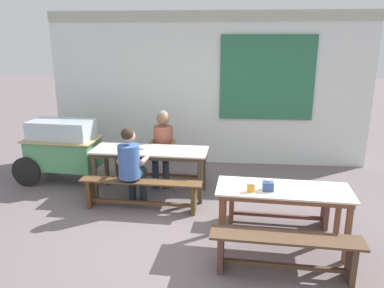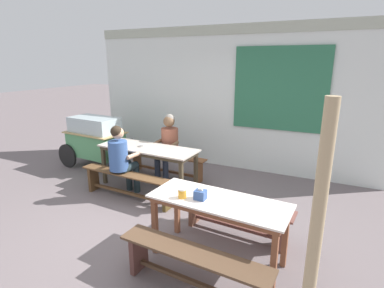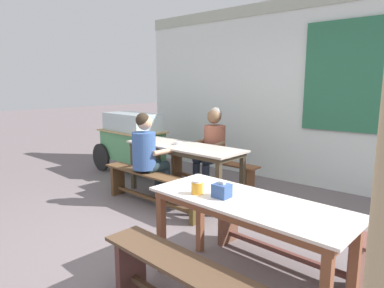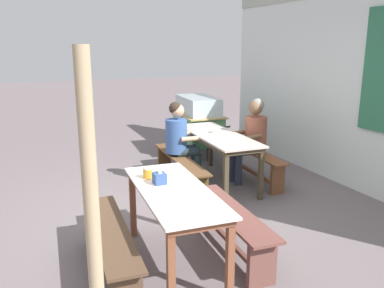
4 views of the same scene
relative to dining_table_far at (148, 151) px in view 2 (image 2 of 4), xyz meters
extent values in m
plane|color=slate|center=(0.83, -1.13, -0.69)|extent=(40.00, 40.00, 0.00)
cube|color=silver|center=(0.83, 1.76, 0.70)|extent=(6.24, 0.12, 2.77)
cube|color=#2E6F4E|center=(1.95, 1.67, 1.05)|extent=(1.78, 0.03, 1.60)
cube|color=#A9B19F|center=(0.83, 1.78, 2.18)|extent=(6.24, 0.20, 0.20)
cube|color=beige|center=(0.00, 0.00, 0.07)|extent=(1.87, 0.72, 0.03)
cube|color=#463B2A|center=(0.00, 0.00, 0.02)|extent=(1.79, 0.65, 0.06)
cube|color=#463B2A|center=(0.85, 0.23, -0.35)|extent=(0.06, 0.06, 0.68)
cube|color=#463B2A|center=(0.83, -0.30, -0.35)|extent=(0.06, 0.06, 0.68)
cube|color=#463B2A|center=(-0.83, 0.30, -0.35)|extent=(0.06, 0.06, 0.68)
cube|color=#463B2A|center=(-0.85, -0.23, -0.35)|extent=(0.06, 0.06, 0.68)
cube|color=silver|center=(1.91, -1.43, 0.07)|extent=(1.62, 0.71, 0.02)
cube|color=brown|center=(1.91, -1.43, 0.03)|extent=(1.53, 0.65, 0.06)
cube|color=brown|center=(2.64, -1.22, -0.34)|extent=(0.06, 0.06, 0.68)
cube|color=brown|center=(2.61, -1.72, -0.34)|extent=(0.06, 0.06, 0.68)
cube|color=brown|center=(1.21, -1.14, -0.34)|extent=(0.06, 0.06, 0.68)
cube|color=brown|center=(1.19, -1.63, -0.34)|extent=(0.06, 0.06, 0.68)
cube|color=brown|center=(0.02, 0.60, -0.24)|extent=(1.73, 0.31, 0.02)
cube|color=brown|center=(0.76, 0.57, -0.47)|extent=(0.07, 0.21, 0.44)
cube|color=brown|center=(-0.71, 0.63, -0.47)|extent=(0.07, 0.21, 0.44)
cube|color=brown|center=(0.02, 0.60, -0.58)|extent=(1.44, 0.10, 0.04)
cube|color=brown|center=(-0.02, -0.60, -0.24)|extent=(1.83, 0.32, 0.02)
cube|color=brown|center=(0.76, -0.63, -0.47)|extent=(0.07, 0.21, 0.44)
cube|color=brown|center=(-0.81, -0.57, -0.47)|extent=(0.07, 0.21, 0.44)
cube|color=brown|center=(-0.02, -0.60, -0.58)|extent=(1.54, 0.11, 0.04)
cube|color=brown|center=(1.95, -0.83, -0.24)|extent=(1.51, 0.40, 0.03)
cube|color=brown|center=(2.57, -0.87, -0.47)|extent=(0.08, 0.27, 0.43)
cube|color=brown|center=(1.32, -0.79, -0.47)|extent=(0.08, 0.27, 0.43)
cube|color=brown|center=(1.95, -0.83, -0.58)|extent=(1.22, 0.12, 0.04)
cube|color=brown|center=(1.88, -2.02, -0.24)|extent=(1.63, 0.39, 0.03)
cube|color=brown|center=(1.19, -1.98, -0.47)|extent=(0.07, 0.26, 0.43)
cube|color=brown|center=(1.88, -2.02, -0.58)|extent=(1.33, 0.12, 0.04)
cube|color=#559D65|center=(-1.63, 0.41, -0.17)|extent=(1.22, 0.72, 0.51)
cube|color=silver|center=(-1.63, 0.41, 0.25)|extent=(1.10, 0.65, 0.34)
cube|color=tan|center=(-1.63, 0.41, 0.09)|extent=(1.31, 0.81, 0.02)
cylinder|color=black|center=(-2.14, 0.80, -0.43)|extent=(0.52, 0.09, 0.52)
cylinder|color=black|center=(-2.20, 0.11, -0.43)|extent=(0.52, 0.09, 0.52)
cylinder|color=#333333|center=(-1.11, 0.37, -0.56)|extent=(0.05, 0.05, 0.26)
cylinder|color=#3F3F3F|center=(-0.87, 0.36, -0.02)|extent=(0.08, 0.63, 0.04)
cylinder|color=#2A3446|center=(0.03, 0.25, -0.46)|extent=(0.11, 0.11, 0.46)
cylinder|color=#2A3446|center=(0.21, 0.25, -0.46)|extent=(0.11, 0.11, 0.46)
cylinder|color=#2A3446|center=(0.03, 0.42, -0.17)|extent=(0.13, 0.38, 0.13)
cylinder|color=#2A3446|center=(0.21, 0.42, -0.17)|extent=(0.13, 0.38, 0.13)
cylinder|color=#95513D|center=(0.12, 0.59, 0.07)|extent=(0.33, 0.33, 0.50)
sphere|color=brown|center=(0.12, 0.57, 0.46)|extent=(0.22, 0.22, 0.22)
sphere|color=gray|center=(0.12, 0.60, 0.50)|extent=(0.20, 0.20, 0.20)
cylinder|color=brown|center=(-0.07, 0.41, 0.05)|extent=(0.07, 0.30, 0.09)
cylinder|color=brown|center=(0.30, 0.41, 0.05)|extent=(0.07, 0.31, 0.10)
cylinder|color=#1D2A2F|center=(-0.06, -0.29, -0.46)|extent=(0.11, 0.11, 0.46)
cylinder|color=#1D2A2F|center=(-0.24, -0.27, -0.46)|extent=(0.11, 0.11, 0.46)
cylinder|color=#1D2A2F|center=(-0.08, -0.45, -0.17)|extent=(0.17, 0.35, 0.13)
cylinder|color=#1D2A2F|center=(-0.26, -0.43, -0.17)|extent=(0.17, 0.35, 0.13)
cylinder|color=#395B9A|center=(-0.19, -0.59, 0.06)|extent=(0.32, 0.32, 0.50)
sphere|color=tan|center=(-0.18, -0.57, 0.44)|extent=(0.20, 0.20, 0.20)
sphere|color=#2D2319|center=(-0.19, -0.60, 0.48)|extent=(0.19, 0.19, 0.19)
cylinder|color=tan|center=(0.01, -0.43, 0.05)|extent=(0.10, 0.31, 0.07)
cylinder|color=tan|center=(-0.34, -0.39, 0.05)|extent=(0.10, 0.31, 0.09)
cube|color=#35548F|center=(1.72, -1.50, 0.13)|extent=(0.13, 0.11, 0.11)
cube|color=white|center=(1.72, -1.50, 0.20)|extent=(0.05, 0.03, 0.02)
cylinder|color=gold|center=(1.52, -1.55, 0.13)|extent=(0.09, 0.09, 0.09)
cylinder|color=white|center=(1.52, -1.55, 0.18)|extent=(0.09, 0.09, 0.02)
cylinder|color=silver|center=(-0.11, 0.00, 0.10)|extent=(0.12, 0.12, 0.04)
cylinder|color=tan|center=(2.96, -2.33, 0.35)|extent=(0.09, 0.09, 2.07)
camera|label=1|loc=(1.23, -5.66, 1.82)|focal=35.19mm
camera|label=2|loc=(2.98, -4.32, 1.59)|focal=28.07mm
camera|label=3|loc=(3.14, -3.55, 0.94)|focal=31.43mm
camera|label=4|loc=(5.18, -2.65, 1.38)|focal=37.30mm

